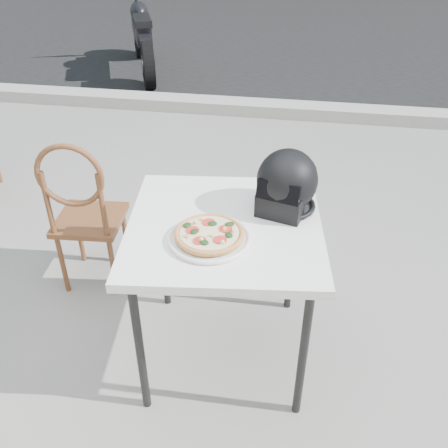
% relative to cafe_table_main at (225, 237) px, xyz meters
% --- Properties ---
extents(ground, '(80.00, 80.00, 0.00)m').
position_rel_cafe_table_main_xyz_m(ground, '(-0.39, 0.14, -0.69)').
color(ground, gray).
rests_on(ground, ground).
extents(street_asphalt, '(30.00, 8.00, 0.00)m').
position_rel_cafe_table_main_xyz_m(street_asphalt, '(-0.39, 7.14, -0.69)').
color(street_asphalt, black).
rests_on(street_asphalt, ground).
extents(curb, '(30.00, 0.25, 0.12)m').
position_rel_cafe_table_main_xyz_m(curb, '(-0.39, 3.14, -0.63)').
color(curb, '#ADAAA2').
rests_on(curb, ground).
extents(cafe_table_main, '(0.89, 0.89, 0.76)m').
position_rel_cafe_table_main_xyz_m(cafe_table_main, '(0.00, 0.00, 0.00)').
color(cafe_table_main, white).
rests_on(cafe_table_main, ground).
extents(plate, '(0.37, 0.37, 0.02)m').
position_rel_cafe_table_main_xyz_m(plate, '(-0.04, -0.13, 0.08)').
color(plate, white).
rests_on(plate, cafe_table_main).
extents(pizza, '(0.35, 0.35, 0.03)m').
position_rel_cafe_table_main_xyz_m(pizza, '(-0.04, -0.12, 0.10)').
color(pizza, '#D28F4D').
rests_on(pizza, plate).
extents(helmet, '(0.32, 0.33, 0.27)m').
position_rel_cafe_table_main_xyz_m(helmet, '(0.24, 0.16, 0.19)').
color(helmet, black).
rests_on(helmet, cafe_table_main).
extents(cafe_chair_main, '(0.38, 0.38, 0.93)m').
position_rel_cafe_table_main_xyz_m(cafe_chair_main, '(-0.82, 0.38, -0.18)').
color(cafe_chair_main, brown).
rests_on(cafe_chair_main, ground).
extents(motorcycle, '(0.81, 1.79, 0.94)m').
position_rel_cafe_table_main_xyz_m(motorcycle, '(-1.71, 4.30, -0.28)').
color(motorcycle, black).
rests_on(motorcycle, street_asphalt).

